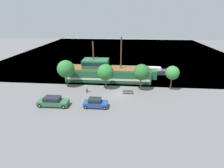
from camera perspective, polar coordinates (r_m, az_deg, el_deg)
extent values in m
plane|color=#5B5B5E|center=(33.43, 1.98, -3.25)|extent=(160.00, 160.00, 0.00)
plane|color=slate|center=(75.61, 3.82, 10.92)|extent=(80.00, 80.00, 0.00)
cube|color=#1E5633|center=(40.11, -1.21, 3.17)|extent=(18.93, 4.81, 2.70)
cube|color=silver|center=(40.24, -1.21, 2.63)|extent=(18.55, 4.89, 0.45)
cube|color=#1E5633|center=(40.21, 13.22, 3.24)|extent=(1.40, 2.65, 1.89)
cube|color=brown|center=(39.67, -1.23, 5.19)|extent=(18.17, 4.43, 0.25)
cube|color=#1E5633|center=(39.78, -5.34, 6.72)|extent=(5.68, 3.85, 1.85)
cube|color=black|center=(39.71, -5.35, 7.10)|extent=(5.39, 3.91, 0.66)
cylinder|color=#4C331E|center=(38.61, 2.99, 10.12)|extent=(0.28, 0.28, 6.82)
cylinder|color=#4C331E|center=(39.40, -6.12, 9.50)|extent=(0.28, 0.28, 5.80)
cube|color=#2D333D|center=(46.17, 14.34, 3.91)|extent=(7.96, 2.16, 1.02)
cube|color=silver|center=(45.84, 13.70, 4.95)|extent=(3.19, 1.69, 0.67)
cube|color=black|center=(45.99, 14.88, 4.89)|extent=(0.12, 1.51, 0.54)
cube|color=navy|center=(28.71, -5.33, -6.46)|extent=(3.86, 1.72, 0.72)
cube|color=black|center=(28.43, -5.61, -5.29)|extent=(2.01, 1.54, 0.58)
cylinder|color=black|center=(27.97, -2.52, -7.86)|extent=(0.61, 0.22, 0.61)
cylinder|color=gray|center=(27.97, -2.52, -7.86)|extent=(0.23, 0.25, 0.23)
cylinder|color=black|center=(29.30, -2.14, -6.39)|extent=(0.61, 0.22, 0.61)
cylinder|color=gray|center=(29.30, -2.14, -6.39)|extent=(0.23, 0.25, 0.23)
cylinder|color=black|center=(28.49, -8.59, -7.52)|extent=(0.61, 0.22, 0.61)
cylinder|color=gray|center=(28.49, -8.59, -7.52)|extent=(0.23, 0.25, 0.23)
cylinder|color=black|center=(29.80, -7.93, -6.10)|extent=(0.61, 0.22, 0.61)
cylinder|color=gray|center=(29.80, -7.93, -6.10)|extent=(0.23, 0.25, 0.23)
cube|color=#2D5B38|center=(30.54, -18.58, -5.70)|extent=(4.95, 1.90, 0.72)
cube|color=black|center=(30.31, -18.99, -4.55)|extent=(2.57, 1.71, 0.61)
cylinder|color=black|center=(29.25, -15.56, -7.20)|extent=(0.71, 0.22, 0.71)
cylinder|color=gray|center=(29.25, -15.56, -7.20)|extent=(0.27, 0.25, 0.27)
cylinder|color=black|center=(30.66, -14.49, -5.68)|extent=(0.71, 0.22, 0.71)
cylinder|color=gray|center=(30.66, -14.49, -5.68)|extent=(0.27, 0.25, 0.27)
cylinder|color=black|center=(30.81, -22.53, -6.60)|extent=(0.71, 0.22, 0.71)
cylinder|color=gray|center=(30.81, -22.53, -6.60)|extent=(0.27, 0.25, 0.27)
cylinder|color=black|center=(32.15, -21.20, -5.19)|extent=(0.71, 0.22, 0.71)
cylinder|color=gray|center=(32.15, -21.20, -5.19)|extent=(0.27, 0.25, 0.27)
cylinder|color=yellow|center=(33.16, -18.12, -4.07)|extent=(0.22, 0.22, 0.56)
sphere|color=yellow|center=(33.01, -18.19, -3.52)|extent=(0.25, 0.25, 0.25)
cylinder|color=yellow|center=(33.21, -18.38, -4.01)|extent=(0.10, 0.09, 0.09)
cylinder|color=yellow|center=(33.09, -17.87, -4.05)|extent=(0.10, 0.09, 0.09)
cube|color=#4C4742|center=(33.47, 5.20, -2.50)|extent=(1.91, 0.45, 0.05)
cube|color=#4C4742|center=(33.20, 5.22, -2.28)|extent=(1.91, 0.06, 0.40)
cube|color=#2D2D2D|center=(33.56, 3.66, -2.80)|extent=(0.12, 0.36, 0.40)
cube|color=#2D2D2D|center=(33.58, 6.72, -2.90)|extent=(0.12, 0.36, 0.40)
cylinder|color=#232838|center=(34.25, -8.20, -2.15)|extent=(0.27, 0.27, 0.75)
cylinder|color=gold|center=(33.99, -8.26, -1.12)|extent=(0.32, 0.32, 0.58)
sphere|color=beige|center=(33.84, -8.29, -0.51)|extent=(0.20, 0.20, 0.20)
cylinder|color=brown|center=(37.56, -14.43, 0.89)|extent=(0.24, 0.24, 2.37)
sphere|color=#286B2D|center=(36.73, -14.82, 4.79)|extent=(3.51, 3.51, 3.51)
cylinder|color=brown|center=(35.48, -2.06, 0.11)|extent=(0.24, 0.24, 2.09)
sphere|color=#286B2D|center=(34.66, -2.11, 3.85)|extent=(3.26, 3.26, 3.26)
cylinder|color=brown|center=(35.22, 9.31, -0.10)|extent=(0.24, 0.24, 2.37)
sphere|color=#235B28|center=(34.37, 9.57, 3.81)|extent=(3.15, 3.15, 3.15)
cylinder|color=brown|center=(36.87, 18.66, 0.03)|extent=(0.24, 0.24, 2.38)
sphere|color=#337A38|center=(36.12, 19.10, 3.48)|extent=(2.70, 2.70, 2.70)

